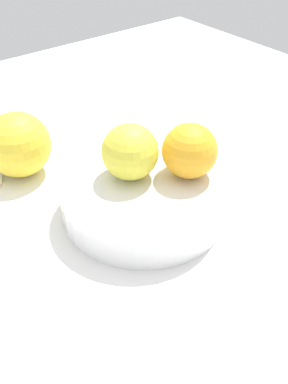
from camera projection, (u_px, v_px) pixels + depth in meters
The scene contains 5 objects.
ground_plane at pixel (144, 218), 54.14cm from camera, with size 110.00×110.00×2.00cm, color white.
fruit_bowl at pixel (144, 196), 52.16cm from camera, with size 18.99×18.99×4.79cm.
orange_in_bowl_0 at pixel (130, 152), 49.17cm from camera, with size 6.31×6.31×6.31cm, color yellow.
orange_in_bowl_1 at pixel (190, 151), 49.44cm from camera, with size 6.19×6.19×6.19cm, color #F9A823.
orange_loose_0 at pixel (18, 145), 57.48cm from camera, with size 8.43×8.43×8.43cm, color yellow.
Camera 1 is at (-32.31, 25.48, 34.32)cm, focal length 42.35 mm.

